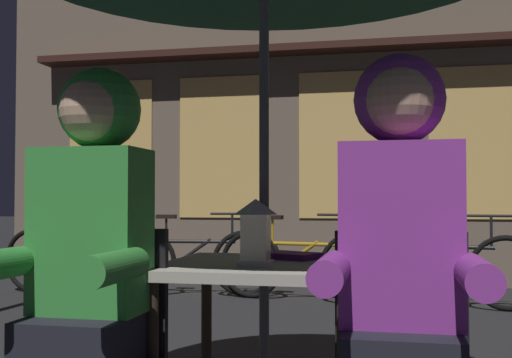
# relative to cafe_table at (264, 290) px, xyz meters

# --- Properties ---
(cafe_table) EXTENTS (0.72, 0.72, 0.74)m
(cafe_table) POSITION_rel_cafe_table_xyz_m (0.00, 0.00, 0.00)
(cafe_table) COLOR #B2AD9E
(cafe_table) RESTS_ON ground_plane
(lantern) EXTENTS (0.11, 0.11, 0.23)m
(lantern) POSITION_rel_cafe_table_xyz_m (-0.01, -0.10, 0.22)
(lantern) COLOR white
(lantern) RESTS_ON cafe_table
(chair_left) EXTENTS (0.40, 0.40, 0.87)m
(chair_left) POSITION_rel_cafe_table_xyz_m (-0.48, -0.37, -0.15)
(chair_left) COLOR black
(chair_left) RESTS_ON ground_plane
(person_left_hooded) EXTENTS (0.45, 0.56, 1.40)m
(person_left_hooded) POSITION_rel_cafe_table_xyz_m (-0.48, -0.43, 0.21)
(person_left_hooded) COLOR black
(person_left_hooded) RESTS_ON ground_plane
(person_right_hooded) EXTENTS (0.45, 0.56, 1.40)m
(person_right_hooded) POSITION_rel_cafe_table_xyz_m (0.48, -0.43, 0.21)
(person_right_hooded) COLOR black
(person_right_hooded) RESTS_ON ground_plane
(shopfront_building) EXTENTS (10.00, 0.93, 6.20)m
(shopfront_building) POSITION_rel_cafe_table_xyz_m (0.68, 5.40, 2.45)
(shopfront_building) COLOR #6B5B4C
(shopfront_building) RESTS_ON ground_plane
(bicycle_nearest) EXTENTS (1.67, 0.30, 0.84)m
(bicycle_nearest) POSITION_rel_cafe_table_xyz_m (-2.75, 3.67, -0.29)
(bicycle_nearest) COLOR black
(bicycle_nearest) RESTS_ON ground_plane
(bicycle_second) EXTENTS (1.67, 0.25, 0.84)m
(bicycle_second) POSITION_rel_cafe_table_xyz_m (-1.50, 3.86, -0.29)
(bicycle_second) COLOR black
(bicycle_second) RESTS_ON ground_plane
(bicycle_third) EXTENTS (1.66, 0.35, 0.84)m
(bicycle_third) POSITION_rel_cafe_table_xyz_m (-0.41, 3.74, -0.29)
(bicycle_third) COLOR black
(bicycle_third) RESTS_ON ground_plane
(bicycle_fourth) EXTENTS (1.67, 0.31, 0.84)m
(bicycle_fourth) POSITION_rel_cafe_table_xyz_m (0.92, 3.66, -0.29)
(bicycle_fourth) COLOR black
(bicycle_fourth) RESTS_ON ground_plane
(book) EXTENTS (0.24, 0.21, 0.02)m
(book) POSITION_rel_cafe_table_xyz_m (0.08, 0.16, 0.11)
(book) COLOR #661E7A
(book) RESTS_ON cafe_table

